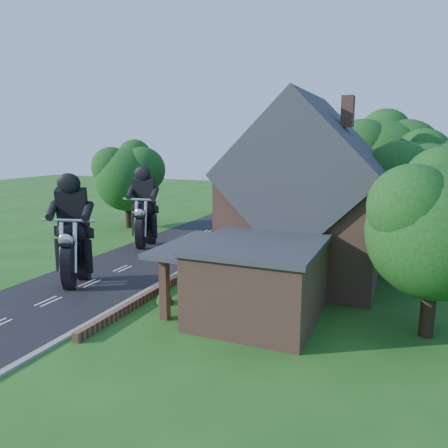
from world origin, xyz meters
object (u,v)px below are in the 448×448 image
at_px(motorcycle_follow, 146,235).
at_px(garden_wall, 200,265).
at_px(motorcycle_lead, 76,269).
at_px(house, 306,201).
at_px(annex, 256,278).

bearing_deg(motorcycle_follow, garden_wall, 144.77).
xyz_separation_m(motorcycle_lead, motorcycle_follow, (-1.38, 8.89, -0.02)).
height_order(house, motorcycle_lead, house).
distance_m(house, motorcycle_lead, 13.16).
relative_size(annex, motorcycle_follow, 3.71).
bearing_deg(house, garden_wall, -170.83).
bearing_deg(annex, motorcycle_lead, 178.46).
height_order(annex, motorcycle_lead, annex).
distance_m(garden_wall, motorcycle_follow, 6.99).
height_order(annex, motorcycle_follow, annex).
bearing_deg(annex, motorcycle_follow, 141.82).
bearing_deg(motorcycle_lead, house, -164.31).
relative_size(annex, motorcycle_lead, 3.62).
height_order(garden_wall, annex, annex).
bearing_deg(garden_wall, annex, -46.16).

